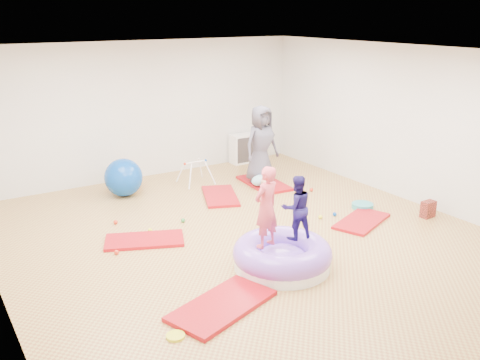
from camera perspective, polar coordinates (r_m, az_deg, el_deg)
room at (r=7.73m, az=1.19°, el=2.96°), size 7.01×8.01×2.81m
gym_mat_front_left at (r=6.49m, az=-1.93°, el=-13.24°), size 1.47×1.05×0.06m
gym_mat_mid_left at (r=8.30m, az=-10.15°, el=-6.34°), size 1.31×1.00×0.05m
gym_mat_center_back at (r=10.06m, az=-2.13°, el=-1.72°), size 0.99×1.31×0.05m
gym_mat_right at (r=9.11m, az=12.84°, el=-4.30°), size 1.25×0.93×0.05m
gym_mat_rear_right at (r=10.80m, az=2.58°, el=-0.34°), size 0.73×1.31×0.05m
inflatable_cushion at (r=7.37m, az=4.52°, el=-8.09°), size 1.36×1.36×0.43m
child_pink at (r=6.99m, az=2.82°, el=-2.53°), size 0.46×0.36×1.11m
child_navy at (r=7.31m, az=6.05°, el=-2.56°), size 0.50×0.43×0.91m
adult_caregiver at (r=10.63m, az=2.26°, el=3.84°), size 0.79×0.55×1.54m
infant at (r=10.49m, az=2.30°, el=-0.07°), size 0.39×0.39×0.23m
ball_pit_balls at (r=9.18m, az=-0.45°, el=-3.59°), size 4.48×1.91×0.07m
exercise_ball_blue at (r=10.28m, az=-12.32°, el=0.27°), size 0.72×0.72×0.72m
exercise_ball_orange at (r=10.87m, az=-11.42°, el=0.35°), size 0.39×0.39×0.39m
infant_play_gym at (r=10.75m, az=-4.77°, el=1.17°), size 0.63×0.59×0.48m
cube_shelf at (r=12.30m, az=0.50°, el=3.40°), size 0.67×0.33×0.67m
balance_disc at (r=9.76m, az=12.93°, el=-2.69°), size 0.38×0.38×0.08m
backpack at (r=9.61m, az=19.42°, el=-2.95°), size 0.25×0.16×0.29m
yellow_toy at (r=6.03m, az=-6.90°, el=-16.20°), size 0.21×0.21×0.03m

